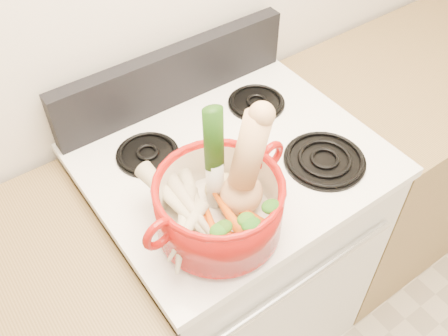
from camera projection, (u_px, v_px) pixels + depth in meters
stove_body at (231, 255)px, 1.73m from camera, size 0.76×0.65×0.92m
cooktop at (233, 160)px, 1.38m from camera, size 0.78×0.67×0.03m
control_backsplash at (174, 76)px, 1.47m from camera, size 0.76×0.05×0.18m
oven_handle at (309, 277)px, 1.31m from camera, size 0.60×0.02×0.02m
counter_right at (431, 135)px, 2.16m from camera, size 1.36×0.65×0.90m
burner_front_left at (209, 225)px, 1.20m from camera, size 0.22×0.22×0.02m
burner_front_right at (325, 159)px, 1.35m from camera, size 0.22×0.22×0.02m
burner_back_left at (147, 153)px, 1.37m from camera, size 0.17×0.17×0.02m
burner_back_right at (256, 102)px, 1.52m from camera, size 0.17×0.17×0.02m
dutch_oven at (219, 206)px, 1.14m from camera, size 0.33×0.33×0.14m
pot_handle_left at (159, 234)px, 1.02m from camera, size 0.08×0.03×0.08m
pot_handle_right at (271, 156)px, 1.18m from camera, size 0.08×0.03×0.08m
squash at (242, 168)px, 1.09m from camera, size 0.21×0.15×0.29m
leek at (215, 159)px, 1.09m from camera, size 0.06×0.06×0.30m
ginger at (218, 187)px, 1.20m from camera, size 0.10×0.08×0.04m
parsnip_0 at (187, 215)px, 1.15m from camera, size 0.14×0.18×0.05m
parsnip_1 at (183, 228)px, 1.11m from camera, size 0.17×0.19×0.06m
parsnip_2 at (193, 195)px, 1.16m from camera, size 0.09×0.21×0.06m
parsnip_3 at (186, 230)px, 1.09m from camera, size 0.16×0.11×0.05m
parsnip_4 at (173, 200)px, 1.14m from camera, size 0.07×0.24×0.07m
parsnip_5 at (193, 209)px, 1.12m from camera, size 0.04×0.20×0.06m
carrot_0 at (216, 229)px, 1.12m from camera, size 0.08×0.16×0.04m
carrot_1 at (209, 227)px, 1.12m from camera, size 0.05×0.15×0.04m
carrot_2 at (244, 214)px, 1.14m from camera, size 0.08×0.18×0.05m
carrot_3 at (212, 227)px, 1.11m from camera, size 0.08×0.14×0.04m
carrot_4 at (230, 218)px, 1.11m from camera, size 0.05×0.17×0.05m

